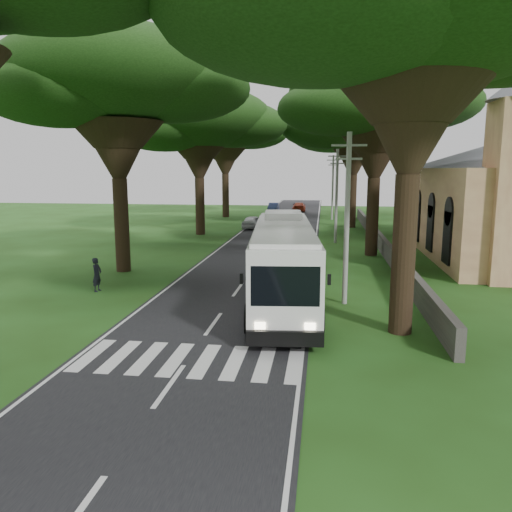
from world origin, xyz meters
The scene contains 19 objects.
ground centered at (0.00, 0.00, 0.00)m, with size 140.00×140.00×0.00m, color #214213.
road centered at (0.00, 25.00, 0.01)m, with size 8.00×120.00×0.04m, color black.
crosswalk centered at (0.00, -2.00, 0.00)m, with size 8.00×3.00×0.01m, color silver.
property_wall centered at (9.00, 24.00, 0.60)m, with size 0.35×50.00×1.20m, color #383533.
church centered at (17.86, 21.55, 4.91)m, with size 14.00×24.00×11.60m.
pole_near centered at (5.50, 6.00, 4.18)m, with size 1.60×0.24×8.00m.
pole_mid centered at (5.50, 26.00, 4.18)m, with size 1.60×0.24×8.00m.
pole_far centered at (5.50, 46.00, 4.18)m, with size 1.60×0.24×8.00m.
tree_l_mida centered at (-8.00, 12.00, 11.60)m, with size 13.16×13.16×14.57m.
tree_l_midb centered at (-7.50, 30.00, 10.98)m, with size 13.89×13.89×14.05m.
tree_l_far centered at (-8.50, 48.00, 11.44)m, with size 13.57×13.57×14.47m.
tree_r_mida centered at (8.00, 20.00, 11.41)m, with size 12.63×12.63×14.28m.
tree_r_midb centered at (7.50, 38.00, 11.43)m, with size 13.93×13.93×14.53m.
tree_r_far centered at (8.50, 56.00, 11.95)m, with size 16.03×16.03×15.43m.
coach_bus centered at (2.60, 5.51, 2.05)m, with size 3.90×13.11×3.81m.
distant_car_a centered at (-3.00, 35.16, 0.73)m, with size 1.65×4.10×1.40m, color #B6B6BB.
distant_car_b centered at (-3.00, 56.97, 0.67)m, with size 1.36×3.91×1.29m, color navy.
distant_car_c centered at (0.80, 57.51, 0.71)m, with size 1.91×4.70×1.36m, color maroon.
pedestrian centered at (-7.27, 6.75, 0.89)m, with size 0.65×0.43×1.78m, color black.
Camera 1 is at (4.40, -17.43, 6.36)m, focal length 35.00 mm.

